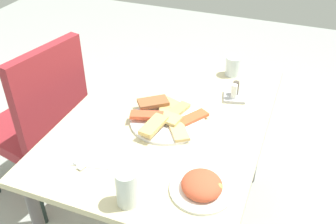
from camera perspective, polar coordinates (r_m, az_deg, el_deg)
dining_table at (r=1.59m, az=0.05°, el=-2.96°), size 1.09×0.77×0.70m
dining_chair at (r=1.97m, az=-18.42°, el=-0.81°), size 0.50×0.50×0.90m
pide_platter at (r=1.50m, az=-0.19°, el=-0.89°), size 0.30×0.30×0.04m
salad_plate_greens at (r=1.22m, az=5.11°, el=-10.94°), size 0.20×0.20×0.06m
soda_can at (r=1.16m, az=-6.15°, el=-11.21°), size 0.07×0.07×0.12m
drinking_glass at (r=1.83m, az=9.64°, el=6.75°), size 0.07×0.07×0.09m
paper_napkin at (r=1.39m, az=-10.87°, el=-5.98°), size 0.17×0.17×0.00m
fork at (r=1.38m, az=-10.24°, el=-6.04°), size 0.20×0.07×0.00m
spoon at (r=1.39m, az=-11.53°, el=-5.67°), size 0.16×0.05×0.00m
condiment_caddy at (r=1.66m, az=9.86°, el=2.71°), size 0.11×0.11×0.08m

